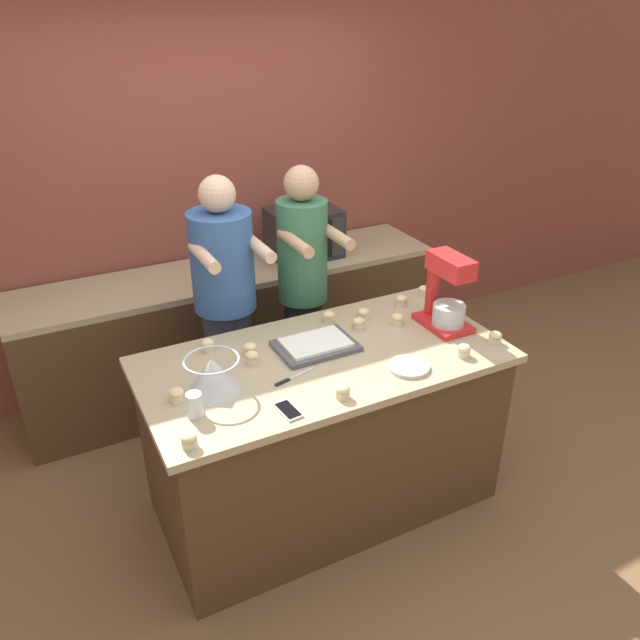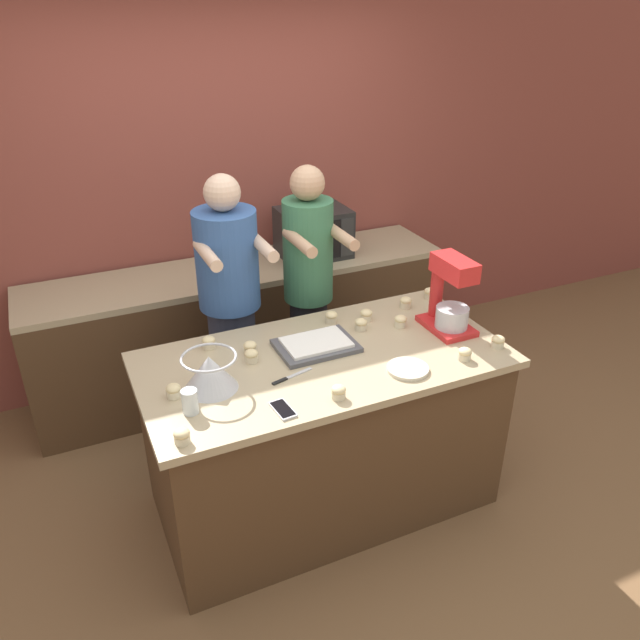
% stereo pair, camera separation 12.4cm
% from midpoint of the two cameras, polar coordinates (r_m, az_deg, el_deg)
% --- Properties ---
extents(ground_plane, '(16.00, 16.00, 0.00)m').
position_cam_midpoint_polar(ground_plane, '(3.61, -0.69, -15.98)').
color(ground_plane, brown).
extents(back_wall, '(10.00, 0.06, 2.70)m').
position_cam_midpoint_polar(back_wall, '(4.32, -10.97, 11.89)').
color(back_wall, brown).
rests_on(back_wall, ground_plane).
extents(island_counter, '(1.79, 0.90, 0.92)m').
position_cam_midpoint_polar(island_counter, '(3.30, -0.73, -10.18)').
color(island_counter, '#4C331E').
rests_on(island_counter, ground_plane).
extents(back_counter, '(2.80, 0.60, 0.89)m').
position_cam_midpoint_polar(back_counter, '(4.34, -8.52, -0.76)').
color(back_counter, '#4C331E').
rests_on(back_counter, ground_plane).
extents(person_left, '(0.36, 0.51, 1.68)m').
position_cam_midpoint_polar(person_left, '(3.55, -9.52, 0.36)').
color(person_left, '#33384C').
rests_on(person_left, ground_plane).
extents(person_right, '(0.31, 0.48, 1.67)m').
position_cam_midpoint_polar(person_right, '(3.70, -2.51, 2.14)').
color(person_right, '#232328').
rests_on(person_right, ground_plane).
extents(stand_mixer, '(0.20, 0.30, 0.40)m').
position_cam_midpoint_polar(stand_mixer, '(3.29, 10.40, 2.18)').
color(stand_mixer, red).
rests_on(stand_mixer, island_counter).
extents(mixing_bowl, '(0.25, 0.25, 0.17)m').
position_cam_midpoint_polar(mixing_bowl, '(2.80, -11.06, -4.90)').
color(mixing_bowl, '#BCBCC1').
rests_on(mixing_bowl, island_counter).
extents(baking_tray, '(0.39, 0.28, 0.04)m').
position_cam_midpoint_polar(baking_tray, '(3.10, -1.60, -2.31)').
color(baking_tray, '#4C4C51').
rests_on(baking_tray, island_counter).
extents(microwave_oven, '(0.46, 0.36, 0.33)m').
position_cam_midpoint_polar(microwave_oven, '(4.27, -2.31, 7.97)').
color(microwave_oven, black).
rests_on(microwave_oven, back_counter).
extents(cell_phone, '(0.08, 0.15, 0.01)m').
position_cam_midpoint_polar(cell_phone, '(2.67, -4.28, -8.26)').
color(cell_phone, silver).
rests_on(cell_phone, island_counter).
extents(drinking_glass, '(0.07, 0.07, 0.11)m').
position_cam_midpoint_polar(drinking_glass, '(2.67, -12.72, -7.61)').
color(drinking_glass, silver).
rests_on(drinking_glass, island_counter).
extents(small_plate, '(0.20, 0.20, 0.02)m').
position_cam_midpoint_polar(small_plate, '(2.97, 6.94, -4.27)').
color(small_plate, beige).
rests_on(small_plate, island_counter).
extents(knife, '(0.22, 0.07, 0.01)m').
position_cam_midpoint_polar(knife, '(2.88, -3.83, -5.33)').
color(knife, '#BCBCC1').
rests_on(knife, island_counter).
extents(cupcake_0, '(0.07, 0.07, 0.06)m').
position_cam_midpoint_polar(cupcake_0, '(3.00, -7.42, -3.43)').
color(cupcake_0, beige).
rests_on(cupcake_0, island_counter).
extents(cupcake_1, '(0.07, 0.07, 0.06)m').
position_cam_midpoint_polar(cupcake_1, '(2.53, -13.28, -10.64)').
color(cupcake_1, beige).
rests_on(cupcake_1, island_counter).
extents(cupcake_2, '(0.07, 0.07, 0.06)m').
position_cam_midpoint_polar(cupcake_2, '(3.37, 2.91, 0.54)').
color(cupcake_2, beige).
rests_on(cupcake_2, island_counter).
extents(cupcake_3, '(0.07, 0.07, 0.06)m').
position_cam_midpoint_polar(cupcake_3, '(3.54, 6.43, 1.76)').
color(cupcake_3, beige).
rests_on(cupcake_3, island_counter).
extents(cupcake_4, '(0.07, 0.07, 0.06)m').
position_cam_midpoint_polar(cupcake_4, '(3.34, -0.27, 0.28)').
color(cupcake_4, beige).
rests_on(cupcake_4, island_counter).
extents(cupcake_5, '(0.07, 0.07, 0.06)m').
position_cam_midpoint_polar(cupcake_5, '(3.67, 8.53, 2.63)').
color(cupcake_5, beige).
rests_on(cupcake_5, island_counter).
extents(cupcake_6, '(0.07, 0.07, 0.06)m').
position_cam_midpoint_polar(cupcake_6, '(3.33, 6.06, 0.06)').
color(cupcake_6, beige).
rests_on(cupcake_6, island_counter).
extents(cupcake_7, '(0.07, 0.07, 0.06)m').
position_cam_midpoint_polar(cupcake_7, '(2.80, -14.25, -6.64)').
color(cupcake_7, beige).
rests_on(cupcake_7, island_counter).
extents(cupcake_8, '(0.07, 0.07, 0.06)m').
position_cam_midpoint_polar(cupcake_8, '(3.25, 14.68, -1.57)').
color(cupcake_8, beige).
rests_on(cupcake_8, island_counter).
extents(cupcake_9, '(0.07, 0.07, 0.06)m').
position_cam_midpoint_polar(cupcake_9, '(3.10, 11.91, -2.74)').
color(cupcake_9, beige).
rests_on(cupcake_9, island_counter).
extents(cupcake_10, '(0.07, 0.07, 0.06)m').
position_cam_midpoint_polar(cupcake_10, '(2.73, 0.78, -6.56)').
color(cupcake_10, beige).
rests_on(cupcake_10, island_counter).
extents(cupcake_11, '(0.07, 0.07, 0.06)m').
position_cam_midpoint_polar(cupcake_11, '(3.07, -7.58, -2.67)').
color(cupcake_11, beige).
rests_on(cupcake_11, island_counter).
extents(cupcake_12, '(0.07, 0.07, 0.06)m').
position_cam_midpoint_polar(cupcake_12, '(3.14, -11.36, -2.26)').
color(cupcake_12, beige).
rests_on(cupcake_12, island_counter).
extents(cupcake_13, '(0.07, 0.07, 0.06)m').
position_cam_midpoint_polar(cupcake_13, '(3.28, 2.46, -0.32)').
color(cupcake_13, beige).
rests_on(cupcake_13, island_counter).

